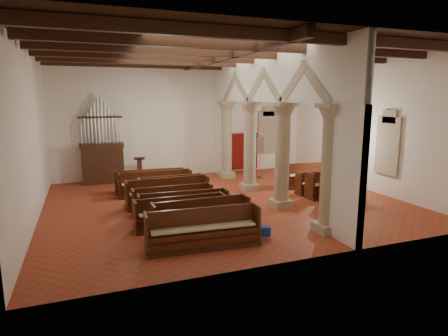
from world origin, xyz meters
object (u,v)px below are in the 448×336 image
at_px(processional_banner, 260,163).
at_px(nave_pew_0, 204,235).
at_px(aisle_pew_0, 342,194).
at_px(lectern, 140,171).
at_px(pipe_organ, 102,156).

relative_size(processional_banner, nave_pew_0, 0.71).
relative_size(processional_banner, aisle_pew_0, 1.27).
height_order(lectern, aisle_pew_0, lectern).
bearing_deg(lectern, processional_banner, -8.25).
distance_m(pipe_organ, nave_pew_0, 10.09).
bearing_deg(aisle_pew_0, processional_banner, 104.25).
distance_m(pipe_organ, lectern, 1.99).
bearing_deg(aisle_pew_0, nave_pew_0, -156.44).
bearing_deg(pipe_organ, lectern, -11.89).
distance_m(lectern, processional_banner, 6.30).
bearing_deg(pipe_organ, processional_banner, -12.72).
height_order(pipe_organ, lectern, pipe_organ).
relative_size(pipe_organ, processional_banner, 1.86).
xyz_separation_m(processional_banner, aisle_pew_0, (1.06, -5.53, -0.44)).
bearing_deg(nave_pew_0, aisle_pew_0, 23.60).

